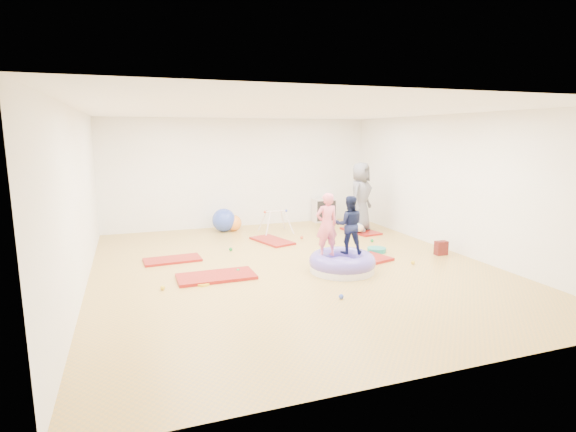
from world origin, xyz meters
name	(u,v)px	position (x,y,z in m)	size (l,w,h in m)	color
room	(294,191)	(0.00, 0.00, 1.40)	(7.01, 8.01, 2.81)	gold
gym_mat_front_left	(216,276)	(-1.45, -0.16, 0.03)	(1.30, 0.65, 0.05)	maroon
gym_mat_mid_left	(172,260)	(-2.06, 1.15, 0.02)	(1.06, 0.53, 0.04)	maroon
gym_mat_center_back	(272,241)	(0.22, 2.00, 0.02)	(1.09, 0.55, 0.05)	maroon
gym_mat_right	(359,261)	(1.28, -0.13, 0.03)	(1.27, 0.64, 0.05)	maroon
gym_mat_rear_right	(361,231)	(2.61, 2.25, 0.02)	(1.07, 0.53, 0.04)	maroon
inflatable_cushion	(342,263)	(0.72, -0.53, 0.14)	(1.18, 1.18, 0.37)	silver
child_pink	(327,222)	(0.45, -0.45, 0.90)	(0.41, 0.27, 1.12)	#F36B81
child_navy	(349,222)	(0.90, -0.42, 0.86)	(0.51, 0.39, 1.04)	#111837
adult_caregiver	(360,197)	(2.59, 2.28, 0.88)	(0.82, 0.53, 1.68)	slate
infant	(357,228)	(2.40, 2.04, 0.16)	(0.39, 0.40, 0.23)	#9ED5F8
ball_pit_balls	(298,260)	(0.19, 0.27, 0.04)	(4.76, 3.86, 0.07)	yellow
exercise_ball_blue	(224,220)	(-0.59, 3.44, 0.29)	(0.58, 0.58, 0.58)	blue
exercise_ball_orange	(234,223)	(-0.34, 3.43, 0.20)	(0.40, 0.40, 0.40)	orange
infant_play_gym	(276,218)	(0.56, 2.80, 0.38)	(0.73, 0.70, 0.56)	silver
cube_shelf	(324,210)	(2.30, 3.79, 0.32)	(0.64, 0.32, 0.64)	silver
balance_disc	(377,250)	(1.99, 0.43, 0.04)	(0.38, 0.38, 0.09)	teal
backpack	(441,248)	(3.10, -0.20, 0.14)	(0.24, 0.15, 0.28)	maroon
yellow_toy	(203,284)	(-1.72, -0.44, 0.02)	(0.21, 0.21, 0.03)	yellow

